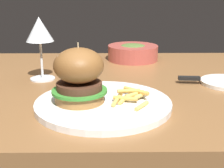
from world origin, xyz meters
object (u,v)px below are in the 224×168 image
at_px(burger_sandwich, 79,75).
at_px(table_knife, 209,79).
at_px(wine_glass, 40,32).
at_px(main_plate, 103,104).
at_px(soup_bowl, 133,52).

xyz_separation_m(burger_sandwich, table_knife, (0.34, 0.17, -0.06)).
height_order(wine_glass, table_knife, wine_glass).
distance_m(main_plate, wine_glass, 0.31).
distance_m(burger_sandwich, wine_glass, 0.27).
distance_m(main_plate, burger_sandwich, 0.09).
xyz_separation_m(table_knife, soup_bowl, (-0.19, 0.30, 0.02)).
distance_m(wine_glass, soup_bowl, 0.39).
distance_m(burger_sandwich, table_knife, 0.39).
xyz_separation_m(main_plate, table_knife, (0.29, 0.17, 0.01)).
relative_size(wine_glass, soup_bowl, 0.98).
xyz_separation_m(main_plate, wine_glass, (-0.18, 0.22, 0.13)).
distance_m(burger_sandwich, soup_bowl, 0.50).
bearing_deg(soup_bowl, wine_glass, -138.22).
height_order(main_plate, burger_sandwich, burger_sandwich).
bearing_deg(table_knife, main_plate, -149.46).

